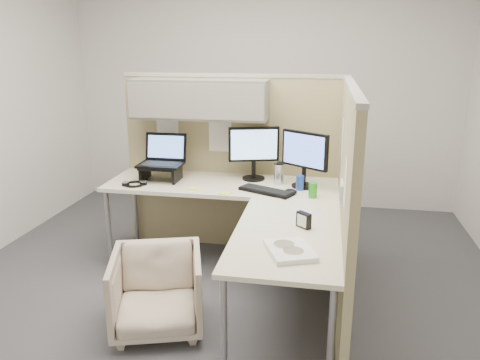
% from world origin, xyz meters
% --- Properties ---
extents(ground, '(4.50, 4.50, 0.00)m').
position_xyz_m(ground, '(0.00, 0.00, 0.00)').
color(ground, '#3C3C42').
rests_on(ground, ground).
extents(partition_back, '(2.00, 0.36, 1.63)m').
position_xyz_m(partition_back, '(-0.22, 0.83, 1.10)').
color(partition_back, tan).
rests_on(partition_back, ground).
extents(partition_right, '(0.07, 2.03, 1.63)m').
position_xyz_m(partition_right, '(0.90, -0.07, 0.82)').
color(partition_right, tan).
rests_on(partition_right, ground).
extents(desk, '(2.00, 1.98, 0.73)m').
position_xyz_m(desk, '(0.12, 0.13, 0.69)').
color(desk, beige).
rests_on(desk, ground).
extents(office_chair, '(0.73, 0.70, 0.61)m').
position_xyz_m(office_chair, '(-0.32, -0.56, 0.30)').
color(office_chair, beige).
rests_on(office_chair, ground).
extents(monitor_left, '(0.43, 0.20, 0.47)m').
position_xyz_m(monitor_left, '(0.14, 0.70, 1.00)').
color(monitor_left, black).
rests_on(monitor_left, desk).
extents(monitor_right, '(0.39, 0.27, 0.47)m').
position_xyz_m(monitor_right, '(0.58, 0.55, 1.00)').
color(monitor_right, black).
rests_on(monitor_right, desk).
extents(laptop_station, '(0.38, 0.32, 0.39)m').
position_xyz_m(laptop_station, '(-0.65, 0.55, 0.88)').
color(laptop_station, black).
rests_on(laptop_station, desk).
extents(keyboard, '(0.47, 0.32, 0.02)m').
position_xyz_m(keyboard, '(0.30, 0.34, 0.74)').
color(keyboard, black).
rests_on(keyboard, desk).
extents(mouse, '(0.12, 0.10, 0.04)m').
position_xyz_m(mouse, '(0.50, 0.35, 0.75)').
color(mouse, black).
rests_on(mouse, desk).
extents(travel_mug, '(0.09, 0.09, 0.19)m').
position_xyz_m(travel_mug, '(0.37, 0.60, 0.82)').
color(travel_mug, silver).
rests_on(travel_mug, desk).
extents(soda_can_green, '(0.07, 0.07, 0.12)m').
position_xyz_m(soda_can_green, '(0.67, 0.28, 0.79)').
color(soda_can_green, '#268C1E').
rests_on(soda_can_green, desk).
extents(soda_can_silver, '(0.07, 0.07, 0.12)m').
position_xyz_m(soda_can_silver, '(0.56, 0.46, 0.79)').
color(soda_can_silver, '#1E3FA5').
rests_on(soda_can_silver, desk).
extents(sticky_note_b, '(0.09, 0.09, 0.01)m').
position_xyz_m(sticky_note_b, '(-0.02, 0.24, 0.73)').
color(sticky_note_b, yellow).
rests_on(sticky_note_b, desk).
extents(sticky_note_a, '(0.09, 0.09, 0.01)m').
position_xyz_m(sticky_note_a, '(-0.30, 0.33, 0.73)').
color(sticky_note_a, yellow).
rests_on(sticky_note_a, desk).
extents(headphones, '(0.21, 0.21, 0.03)m').
position_xyz_m(headphones, '(-0.82, 0.33, 0.74)').
color(headphones, black).
rests_on(headphones, desk).
extents(paper_stack, '(0.34, 0.37, 0.03)m').
position_xyz_m(paper_stack, '(0.58, -0.76, 0.75)').
color(paper_stack, white).
rests_on(paper_stack, desk).
extents(desk_clock, '(0.10, 0.10, 0.10)m').
position_xyz_m(desk_clock, '(0.63, -0.36, 0.78)').
color(desk_clock, black).
rests_on(desk_clock, desk).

